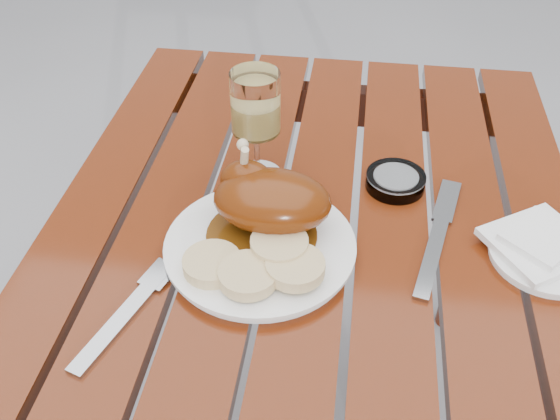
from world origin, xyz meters
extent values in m
cube|color=maroon|center=(0.00, 0.00, 0.38)|extent=(0.80, 1.20, 0.75)
cylinder|color=white|center=(-0.07, 0.00, 0.76)|extent=(0.33, 0.33, 0.02)
cylinder|color=#522B09|center=(-0.07, 0.01, 0.77)|extent=(0.16, 0.16, 0.00)
ellipsoid|color=#6B2D08|center=(-0.06, 0.04, 0.81)|extent=(0.17, 0.11, 0.08)
ellipsoid|color=#6B2D08|center=(-0.10, 0.06, 0.83)|extent=(0.08, 0.05, 0.07)
cylinder|color=#C6B28C|center=(-0.10, 0.07, 0.84)|extent=(0.02, 0.04, 0.09)
cylinder|color=#DFC688|center=(-0.13, -0.06, 0.78)|extent=(0.08, 0.08, 0.02)
cylinder|color=#DFC688|center=(-0.07, -0.08, 0.78)|extent=(0.08, 0.08, 0.02)
cylinder|color=#DFC688|center=(-0.01, -0.06, 0.78)|extent=(0.08, 0.08, 0.02)
cylinder|color=#DFC688|center=(-0.04, -0.02, 0.79)|extent=(0.08, 0.08, 0.02)
cylinder|color=#DBBF63|center=(-0.10, 0.17, 0.84)|extent=(0.09, 0.09, 0.19)
cylinder|color=white|center=(0.33, 0.04, 0.76)|extent=(0.18, 0.18, 0.01)
cube|color=white|center=(0.32, 0.05, 0.77)|extent=(0.18, 0.17, 0.01)
cylinder|color=#B2B7BC|center=(0.12, 0.17, 0.76)|extent=(0.11, 0.11, 0.02)
cube|color=gray|center=(-0.23, -0.15, 0.75)|extent=(0.08, 0.18, 0.01)
cube|color=gray|center=(0.18, 0.05, 0.75)|extent=(0.07, 0.23, 0.01)
camera|label=1|loc=(0.04, -0.63, 1.37)|focal=40.00mm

